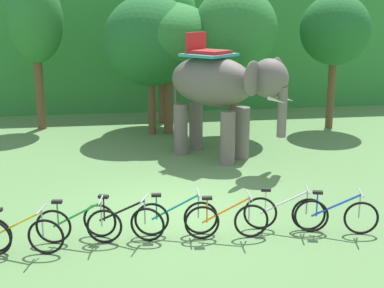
{
  "coord_description": "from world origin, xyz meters",
  "views": [
    {
      "loc": [
        -1.38,
        -11.32,
        4.57
      ],
      "look_at": [
        0.49,
        1.0,
        1.3
      ],
      "focal_mm": 49.67,
      "sensor_mm": 36.0,
      "label": 1
    }
  ],
  "objects": [
    {
      "name": "elephant",
      "position": [
        1.82,
        4.1,
        2.2
      ],
      "size": [
        3.59,
        3.76,
        3.78
      ],
      "color": "#665E56",
      "rests_on": "ground"
    },
    {
      "name": "tree_center_left",
      "position": [
        6.81,
        7.56,
        3.66
      ],
      "size": [
        2.55,
        2.55,
        4.98
      ],
      "color": "brown",
      "rests_on": "ground"
    },
    {
      "name": "tree_center_right",
      "position": [
        2.93,
        7.04,
        3.69
      ],
      "size": [
        2.95,
        2.95,
        5.21
      ],
      "color": "brown",
      "rests_on": "ground"
    },
    {
      "name": "ground_plane",
      "position": [
        0.0,
        0.0,
        0.0
      ],
      "size": [
        80.0,
        80.0,
        0.0
      ],
      "primitive_type": "plane",
      "color": "#567F47"
    },
    {
      "name": "bike_teal",
      "position": [
        -0.19,
        -1.32,
        0.39
      ],
      "size": [
        1.71,
        0.52,
        0.92
      ],
      "color": "black",
      "rests_on": "ground"
    },
    {
      "name": "bike_yellow",
      "position": [
        -3.21,
        -1.71,
        0.39
      ],
      "size": [
        1.68,
        0.57,
        0.92
      ],
      "color": "black",
      "rests_on": "ground"
    },
    {
      "name": "tree_right",
      "position": [
        0.02,
        7.56,
        3.35
      ],
      "size": [
        3.29,
        3.29,
        4.94
      ],
      "color": "brown",
      "rests_on": "ground"
    },
    {
      "name": "foliage_hedge",
      "position": [
        0.0,
        14.7,
        2.56
      ],
      "size": [
        36.0,
        6.0,
        5.13
      ],
      "primitive_type": "cube",
      "color": "#338438",
      "rests_on": "ground"
    },
    {
      "name": "bike_black",
      "position": [
        -1.26,
        -1.36,
        0.39
      ],
      "size": [
        1.62,
        0.72,
        0.92
      ],
      "color": "black",
      "rests_on": "ground"
    },
    {
      "name": "bike_white",
      "position": [
        2.07,
        -1.4,
        0.39
      ],
      "size": [
        1.68,
        0.56,
        0.92
      ],
      "color": "black",
      "rests_on": "ground"
    },
    {
      "name": "tree_left",
      "position": [
        -4.07,
        9.07,
        3.99
      ],
      "size": [
        2.04,
        2.04,
        5.6
      ],
      "color": "brown",
      "rests_on": "ground"
    },
    {
      "name": "bike_blue",
      "position": [
        3.07,
        -1.73,
        0.39
      ],
      "size": [
        1.67,
        0.61,
        0.92
      ],
      "color": "black",
      "rests_on": "ground"
    },
    {
      "name": "tree_far_left",
      "position": [
        0.6,
        9.44,
        4.21
      ],
      "size": [
        2.64,
        2.64,
        5.83
      ],
      "color": "brown",
      "rests_on": "ground"
    },
    {
      "name": "bike_green",
      "position": [
        -2.13,
        -1.43,
        0.39
      ],
      "size": [
        1.7,
        0.52,
        0.92
      ],
      "color": "black",
      "rests_on": "ground"
    },
    {
      "name": "tree_far_right",
      "position": [
        0.63,
        7.62,
        3.5
      ],
      "size": [
        3.51,
        3.51,
        4.69
      ],
      "color": "brown",
      "rests_on": "ground"
    },
    {
      "name": "bike_orange",
      "position": [
        0.79,
        -1.63,
        0.39
      ],
      "size": [
        1.71,
        0.52,
        0.92
      ],
      "color": "black",
      "rests_on": "ground"
    }
  ]
}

